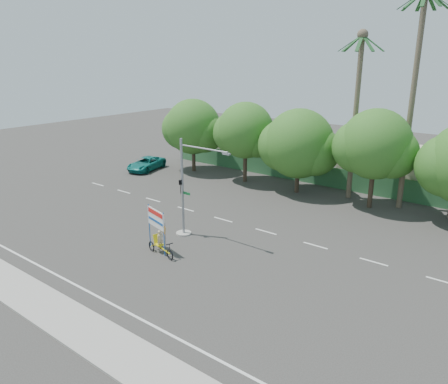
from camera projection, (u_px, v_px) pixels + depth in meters
The scene contains 14 objects.
ground at pixel (169, 263), 27.19m from camera, with size 120.00×120.00×0.00m, color #33302D.
sidewalk_near at pixel (62, 316), 21.54m from camera, with size 50.00×2.40×0.12m, color gray.
fence at pixel (323, 176), 43.07m from camera, with size 38.00×0.08×2.00m, color #336B3D.
building_left at pixel (263, 146), 52.02m from camera, with size 12.00×8.00×4.00m, color #C2BA9A.
building_right at pixel (422, 172), 41.51m from camera, with size 14.00×8.00×3.60m, color #C2BA9A.
tree_far_left at pixel (193, 128), 47.56m from camera, with size 7.14×6.00×7.96m.
tree_left at pixel (245, 132), 43.36m from camera, with size 6.66×5.60×8.07m.
tree_center at pixel (298, 146), 40.01m from camera, with size 7.62×6.40×7.85m.
tree_right at pixel (375, 147), 35.67m from camera, with size 6.90×5.80×8.36m.
palm_tall at pixel (415, 81), 34.03m from camera, with size 3.73×3.79×17.45m.
palm_short at pixel (357, 99), 37.15m from camera, with size 3.73×3.79×14.45m.
traffic_signal at pixel (186, 196), 30.61m from camera, with size 4.72×1.10×7.00m.
trike_billboard at pixel (159, 235), 28.35m from camera, with size 3.00×1.18×3.03m.
pickup_truck at pixel (146, 164), 49.10m from camera, with size 2.39×5.18×1.44m, color #10766D.
Camera 1 is at (17.84, -17.30, 12.37)m, focal length 35.00 mm.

